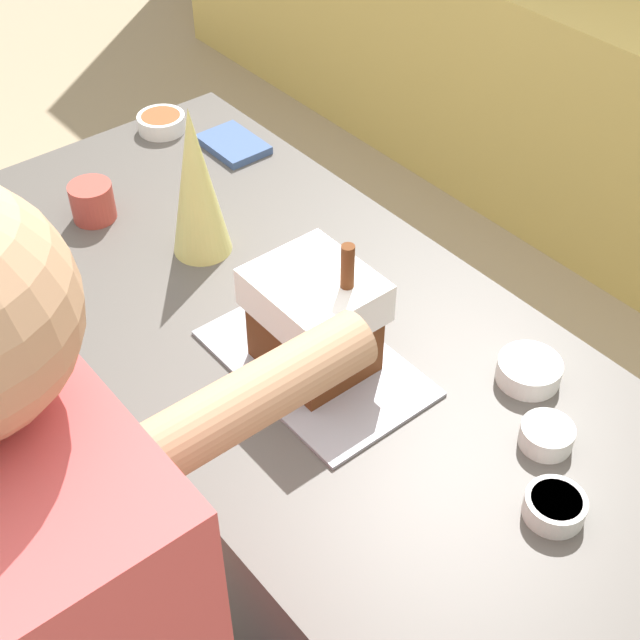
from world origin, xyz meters
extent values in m
plane|color=tan|center=(0.00, 0.00, 0.00)|extent=(12.00, 12.00, 0.00)
cube|color=#514C47|center=(0.00, 0.00, 0.46)|extent=(1.87, 0.81, 0.93)
cube|color=#9E9EA8|center=(0.08, -0.05, 0.93)|extent=(0.44, 0.27, 0.01)
cube|color=#5B2D14|center=(0.08, -0.05, 1.00)|extent=(0.19, 0.17, 0.13)
cube|color=white|center=(0.08, -0.05, 1.10)|extent=(0.22, 0.19, 0.08)
cylinder|color=#5B2D14|center=(0.13, -0.02, 1.19)|extent=(0.02, 0.02, 0.09)
cone|color=#DBD675|center=(-0.36, -0.01, 1.10)|extent=(0.13, 0.13, 0.35)
cylinder|color=white|center=(-0.85, 0.19, 0.95)|extent=(0.12, 0.12, 0.04)
cylinder|color=brown|center=(-0.85, 0.19, 0.97)|extent=(0.10, 0.10, 0.01)
cylinder|color=silver|center=(0.59, 0.04, 0.95)|extent=(0.10, 0.10, 0.04)
cylinder|color=pink|center=(0.59, 0.04, 0.96)|extent=(0.08, 0.08, 0.01)
cylinder|color=white|center=(0.36, 0.24, 0.95)|extent=(0.12, 0.12, 0.04)
cylinder|color=white|center=(0.36, 0.24, 0.97)|extent=(0.10, 0.10, 0.01)
cylinder|color=silver|center=(0.48, 0.14, 0.95)|extent=(0.09, 0.09, 0.04)
cylinder|color=white|center=(0.48, 0.14, 0.97)|extent=(0.08, 0.08, 0.01)
cube|color=#3F598C|center=(-0.66, 0.28, 0.94)|extent=(0.17, 0.12, 0.02)
cylinder|color=#B24238|center=(-0.61, -0.14, 0.97)|extent=(0.10, 0.10, 0.09)
cube|color=#CC4C4C|center=(0.40, -0.69, 1.20)|extent=(0.46, 0.21, 0.68)
cylinder|color=tan|center=(0.40, -0.46, 1.34)|extent=(0.08, 0.46, 0.08)
camera|label=1|loc=(1.01, -0.79, 2.14)|focal=50.00mm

